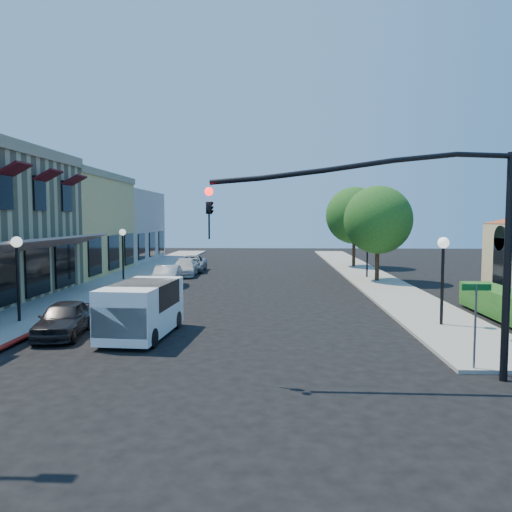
{
  "coord_description": "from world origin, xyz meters",
  "views": [
    {
      "loc": [
        1.93,
        -11.69,
        4.31
      ],
      "look_at": [
        1.07,
        10.76,
        2.6
      ],
      "focal_mm": 35.0,
      "sensor_mm": 36.0,
      "label": 1
    }
  ],
  "objects_px": {
    "lamppost_left_near": "(17,257)",
    "signal_mast_arm": "(426,227)",
    "parked_car_c": "(185,268)",
    "parked_car_d": "(192,264)",
    "street_tree_b": "(354,215)",
    "lamppost_left_far": "(123,241)",
    "white_van": "(141,306)",
    "parked_car_b": "(167,277)",
    "lamppost_right_near": "(443,258)",
    "parked_car_a": "(64,319)",
    "street_tree_a": "(378,220)",
    "lamppost_right_far": "(367,240)",
    "street_name_sign": "(476,312)"
  },
  "relations": [
    {
      "from": "lamppost_left_near",
      "to": "signal_mast_arm",
      "type": "bearing_deg",
      "value": -24.37
    },
    {
      "from": "parked_car_c",
      "to": "parked_car_d",
      "type": "distance_m",
      "value": 3.09
    },
    {
      "from": "street_tree_b",
      "to": "lamppost_left_far",
      "type": "height_order",
      "value": "street_tree_b"
    },
    {
      "from": "white_van",
      "to": "parked_car_b",
      "type": "bearing_deg",
      "value": 98.38
    },
    {
      "from": "white_van",
      "to": "parked_car_c",
      "type": "bearing_deg",
      "value": 95.7
    },
    {
      "from": "lamppost_left_near",
      "to": "lamppost_right_near",
      "type": "xyz_separation_m",
      "value": [
        17.0,
        0.0,
        0.0
      ]
    },
    {
      "from": "lamppost_left_far",
      "to": "parked_car_c",
      "type": "bearing_deg",
      "value": 39.04
    },
    {
      "from": "lamppost_left_near",
      "to": "lamppost_right_near",
      "type": "relative_size",
      "value": 1.0
    },
    {
      "from": "parked_car_a",
      "to": "street_tree_a",
      "type": "bearing_deg",
      "value": 40.5
    },
    {
      "from": "street_tree_b",
      "to": "lamppost_right_far",
      "type": "xyz_separation_m",
      "value": [
        -0.3,
        -8.0,
        -1.81
      ]
    },
    {
      "from": "street_name_sign",
      "to": "lamppost_left_far",
      "type": "xyz_separation_m",
      "value": [
        -16.0,
        19.8,
        1.04
      ]
    },
    {
      "from": "signal_mast_arm",
      "to": "lamppost_left_near",
      "type": "height_order",
      "value": "signal_mast_arm"
    },
    {
      "from": "lamppost_right_near",
      "to": "lamppost_right_far",
      "type": "height_order",
      "value": "same"
    },
    {
      "from": "parked_car_b",
      "to": "lamppost_left_far",
      "type": "bearing_deg",
      "value": 136.17
    },
    {
      "from": "street_name_sign",
      "to": "parked_car_c",
      "type": "distance_m",
      "value": 25.93
    },
    {
      "from": "lamppost_right_near",
      "to": "parked_car_d",
      "type": "relative_size",
      "value": 0.77
    },
    {
      "from": "street_name_sign",
      "to": "lamppost_left_near",
      "type": "height_order",
      "value": "lamppost_left_near"
    },
    {
      "from": "lamppost_left_far",
      "to": "street_tree_b",
      "type": "bearing_deg",
      "value": 30.03
    },
    {
      "from": "parked_car_d",
      "to": "lamppost_left_near",
      "type": "bearing_deg",
      "value": -103.06
    },
    {
      "from": "lamppost_right_near",
      "to": "parked_car_c",
      "type": "relative_size",
      "value": 0.84
    },
    {
      "from": "lamppost_left_near",
      "to": "street_tree_b",
      "type": "bearing_deg",
      "value": 54.21
    },
    {
      "from": "street_tree_b",
      "to": "parked_car_d",
      "type": "relative_size",
      "value": 1.52
    },
    {
      "from": "street_tree_a",
      "to": "parked_car_b",
      "type": "distance_m",
      "value": 14.39
    },
    {
      "from": "signal_mast_arm",
      "to": "street_name_sign",
      "type": "relative_size",
      "value": 3.2
    },
    {
      "from": "lamppost_right_near",
      "to": "parked_car_a",
      "type": "distance_m",
      "value": 14.57
    },
    {
      "from": "parked_car_b",
      "to": "parked_car_c",
      "type": "height_order",
      "value": "parked_car_b"
    },
    {
      "from": "parked_car_c",
      "to": "lamppost_left_far",
      "type": "bearing_deg",
      "value": -143.64
    },
    {
      "from": "street_name_sign",
      "to": "lamppost_left_near",
      "type": "distance_m",
      "value": 17.05
    },
    {
      "from": "lamppost_right_near",
      "to": "parked_car_c",
      "type": "distance_m",
      "value": 21.69
    },
    {
      "from": "parked_car_d",
      "to": "parked_car_b",
      "type": "bearing_deg",
      "value": -92.63
    },
    {
      "from": "white_van",
      "to": "parked_car_a",
      "type": "relative_size",
      "value": 1.21
    },
    {
      "from": "parked_car_b",
      "to": "parked_car_d",
      "type": "bearing_deg",
      "value": 86.41
    },
    {
      "from": "lamppost_right_near",
      "to": "lamppost_right_far",
      "type": "xyz_separation_m",
      "value": [
        0.0,
        16.0,
        0.0
      ]
    },
    {
      "from": "white_van",
      "to": "parked_car_b",
      "type": "height_order",
      "value": "white_van"
    },
    {
      "from": "lamppost_left_near",
      "to": "parked_car_d",
      "type": "relative_size",
      "value": 0.77
    },
    {
      "from": "street_name_sign",
      "to": "white_van",
      "type": "xyz_separation_m",
      "value": [
        -10.4,
        3.78,
        -0.57
      ]
    },
    {
      "from": "street_name_sign",
      "to": "parked_car_c",
      "type": "height_order",
      "value": "street_name_sign"
    },
    {
      "from": "street_name_sign",
      "to": "white_van",
      "type": "relative_size",
      "value": 0.55
    },
    {
      "from": "street_tree_a",
      "to": "parked_car_a",
      "type": "height_order",
      "value": "street_tree_a"
    },
    {
      "from": "street_tree_b",
      "to": "parked_car_a",
      "type": "height_order",
      "value": "street_tree_b"
    },
    {
      "from": "parked_car_b",
      "to": "lamppost_left_near",
      "type": "bearing_deg",
      "value": -112.39
    },
    {
      "from": "lamppost_left_near",
      "to": "street_tree_a",
      "type": "bearing_deg",
      "value": 38.98
    },
    {
      "from": "white_van",
      "to": "parked_car_d",
      "type": "distance_m",
      "value": 22.2
    },
    {
      "from": "street_tree_b",
      "to": "lamppost_left_far",
      "type": "distance_m",
      "value": 20.06
    },
    {
      "from": "signal_mast_arm",
      "to": "parked_car_d",
      "type": "distance_m",
      "value": 28.86
    },
    {
      "from": "lamppost_left_near",
      "to": "parked_car_d",
      "type": "bearing_deg",
      "value": 79.57
    },
    {
      "from": "street_tree_a",
      "to": "lamppost_left_near",
      "type": "relative_size",
      "value": 1.82
    },
    {
      "from": "lamppost_left_near",
      "to": "parked_car_b",
      "type": "relative_size",
      "value": 0.87
    },
    {
      "from": "lamppost_right_near",
      "to": "parked_car_a",
      "type": "relative_size",
      "value": 0.95
    },
    {
      "from": "street_tree_a",
      "to": "lamppost_right_far",
      "type": "xyz_separation_m",
      "value": [
        -0.3,
        2.0,
        -1.46
      ]
    }
  ]
}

